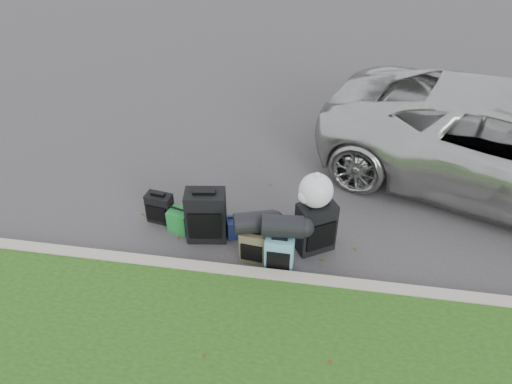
# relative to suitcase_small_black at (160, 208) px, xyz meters

# --- Properties ---
(ground) EXTENTS (120.00, 120.00, 0.00)m
(ground) POSITION_rel_suitcase_small_black_xyz_m (1.53, 0.01, -0.24)
(ground) COLOR #383535
(ground) RESTS_ON ground
(curb) EXTENTS (120.00, 0.18, 0.15)m
(curb) POSITION_rel_suitcase_small_black_xyz_m (1.53, -0.99, -0.17)
(curb) COLOR #9E937F
(curb) RESTS_ON ground
(suitcase_small_black) EXTENTS (0.41, 0.27, 0.48)m
(suitcase_small_black) POSITION_rel_suitcase_small_black_xyz_m (0.00, 0.00, 0.00)
(suitcase_small_black) COLOR black
(suitcase_small_black) RESTS_ON ground
(suitcase_large_black_left) EXTENTS (0.60, 0.41, 0.81)m
(suitcase_large_black_left) POSITION_rel_suitcase_small_black_xyz_m (0.78, -0.26, 0.16)
(suitcase_large_black_left) COLOR black
(suitcase_large_black_left) RESTS_ON ground
(suitcase_olive) EXTENTS (0.38, 0.26, 0.49)m
(suitcase_olive) POSITION_rel_suitcase_small_black_xyz_m (1.52, -0.60, 0.01)
(suitcase_olive) COLOR #47412A
(suitcase_olive) RESTS_ON ground
(suitcase_teal) EXTENTS (0.38, 0.23, 0.54)m
(suitcase_teal) POSITION_rel_suitcase_small_black_xyz_m (1.89, -0.72, 0.03)
(suitcase_teal) COLOR teal
(suitcase_teal) RESTS_ON ground
(suitcase_large_black_right) EXTENTS (0.60, 0.53, 0.78)m
(suitcase_large_black_right) POSITION_rel_suitcase_small_black_xyz_m (2.34, -0.24, 0.15)
(suitcase_large_black_right) COLOR black
(suitcase_large_black_right) RESTS_ON ground
(tote_green) EXTENTS (0.36, 0.32, 0.35)m
(tote_green) POSITION_rel_suitcase_small_black_xyz_m (0.35, -0.16, -0.07)
(tote_green) COLOR #1B7B2D
(tote_green) RESTS_ON ground
(tote_navy) EXTENTS (0.33, 0.29, 0.30)m
(tote_navy) POSITION_rel_suitcase_small_black_xyz_m (1.20, -0.15, -0.09)
(tote_navy) COLOR navy
(tote_navy) RESTS_ON ground
(duffel_left) EXTENTS (0.60, 0.44, 0.29)m
(duffel_left) POSITION_rel_suitcase_small_black_xyz_m (1.53, -0.56, 0.40)
(duffel_left) COLOR black
(duffel_left) RESTS_ON suitcase_olive
(duffel_right) EXTENTS (0.56, 0.34, 0.30)m
(duffel_right) POSITION_rel_suitcase_small_black_xyz_m (1.92, -0.64, 0.45)
(duffel_right) COLOR black
(duffel_right) RESTS_ON suitcase_teal
(trash_bag) EXTENTS (0.46, 0.46, 0.46)m
(trash_bag) POSITION_rel_suitcase_small_black_xyz_m (2.30, -0.22, 0.77)
(trash_bag) COLOR silver
(trash_bag) RESTS_ON suitcase_large_black_right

